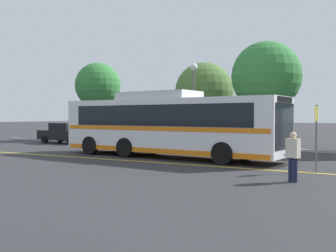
{
  "coord_description": "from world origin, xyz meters",
  "views": [
    {
      "loc": [
        10.82,
        -17.56,
        2.11
      ],
      "look_at": [
        1.09,
        -0.09,
        1.6
      ],
      "focal_mm": 42.0,
      "sensor_mm": 36.0,
      "label": 1
    }
  ],
  "objects_px": {
    "street_lamp": "(194,84)",
    "parked_car_2": "(227,139)",
    "pedestrian_0": "(293,154)",
    "bus_stop_sign": "(316,130)",
    "transit_bus": "(168,124)",
    "tree_2": "(204,92)",
    "tree_3": "(266,76)",
    "parked_car_0": "(65,133)",
    "tree_0": "(98,86)",
    "parked_car_1": "(135,136)"
  },
  "relations": [
    {
      "from": "tree_2",
      "to": "tree_3",
      "type": "distance_m",
      "value": 6.1
    },
    {
      "from": "parked_car_1",
      "to": "parked_car_2",
      "type": "bearing_deg",
      "value": 89.77
    },
    {
      "from": "parked_car_0",
      "to": "tree_3",
      "type": "distance_m",
      "value": 15.57
    },
    {
      "from": "street_lamp",
      "to": "tree_3",
      "type": "xyz_separation_m",
      "value": [
        4.91,
        0.98,
        0.37
      ]
    },
    {
      "from": "parked_car_2",
      "to": "pedestrian_0",
      "type": "relative_size",
      "value": 2.87
    },
    {
      "from": "tree_3",
      "to": "parked_car_0",
      "type": "bearing_deg",
      "value": -165.6
    },
    {
      "from": "transit_bus",
      "to": "parked_car_0",
      "type": "relative_size",
      "value": 2.89
    },
    {
      "from": "street_lamp",
      "to": "tree_3",
      "type": "bearing_deg",
      "value": 11.27
    },
    {
      "from": "transit_bus",
      "to": "tree_2",
      "type": "distance_m",
      "value": 11.83
    },
    {
      "from": "bus_stop_sign",
      "to": "tree_2",
      "type": "bearing_deg",
      "value": -136.28
    },
    {
      "from": "parked_car_1",
      "to": "bus_stop_sign",
      "type": "height_order",
      "value": "bus_stop_sign"
    },
    {
      "from": "tree_0",
      "to": "street_lamp",
      "type": "bearing_deg",
      "value": -10.73
    },
    {
      "from": "tree_0",
      "to": "pedestrian_0",
      "type": "bearing_deg",
      "value": -36.3
    },
    {
      "from": "transit_bus",
      "to": "parked_car_0",
      "type": "bearing_deg",
      "value": -107.8
    },
    {
      "from": "transit_bus",
      "to": "parked_car_0",
      "type": "distance_m",
      "value": 13.02
    },
    {
      "from": "pedestrian_0",
      "to": "tree_3",
      "type": "xyz_separation_m",
      "value": [
        -4.52,
        13.5,
        3.88
      ]
    },
    {
      "from": "parked_car_2",
      "to": "tree_0",
      "type": "bearing_deg",
      "value": 75.09
    },
    {
      "from": "transit_bus",
      "to": "parked_car_1",
      "type": "distance_m",
      "value": 7.38
    },
    {
      "from": "tree_2",
      "to": "bus_stop_sign",
      "type": "bearing_deg",
      "value": -51.71
    },
    {
      "from": "tree_3",
      "to": "bus_stop_sign",
      "type": "bearing_deg",
      "value": -66.0
    },
    {
      "from": "tree_2",
      "to": "tree_0",
      "type": "bearing_deg",
      "value": -171.84
    },
    {
      "from": "parked_car_2",
      "to": "bus_stop_sign",
      "type": "xyz_separation_m",
      "value": [
        6.11,
        -6.96,
        0.89
      ]
    },
    {
      "from": "transit_bus",
      "to": "parked_car_2",
      "type": "relative_size",
      "value": 2.7
    },
    {
      "from": "transit_bus",
      "to": "parked_car_2",
      "type": "height_order",
      "value": "transit_bus"
    },
    {
      "from": "street_lamp",
      "to": "parked_car_2",
      "type": "bearing_deg",
      "value": -38.64
    },
    {
      "from": "parked_car_0",
      "to": "tree_0",
      "type": "distance_m",
      "value": 6.22
    },
    {
      "from": "parked_car_0",
      "to": "tree_0",
      "type": "bearing_deg",
      "value": -172.64
    },
    {
      "from": "parked_car_1",
      "to": "parked_car_2",
      "type": "height_order",
      "value": "parked_car_1"
    },
    {
      "from": "pedestrian_0",
      "to": "tree_0",
      "type": "height_order",
      "value": "tree_0"
    },
    {
      "from": "tree_0",
      "to": "tree_2",
      "type": "bearing_deg",
      "value": 8.16
    },
    {
      "from": "bus_stop_sign",
      "to": "street_lamp",
      "type": "xyz_separation_m",
      "value": [
        -9.73,
        9.85,
        2.83
      ]
    },
    {
      "from": "parked_car_1",
      "to": "tree_3",
      "type": "relative_size",
      "value": 0.58
    },
    {
      "from": "parked_car_0",
      "to": "transit_bus",
      "type": "bearing_deg",
      "value": 66.73
    },
    {
      "from": "parked_car_2",
      "to": "tree_2",
      "type": "relative_size",
      "value": 0.72
    },
    {
      "from": "parked_car_2",
      "to": "pedestrian_0",
      "type": "height_order",
      "value": "pedestrian_0"
    },
    {
      "from": "pedestrian_0",
      "to": "bus_stop_sign",
      "type": "bearing_deg",
      "value": -73.9
    },
    {
      "from": "parked_car_2",
      "to": "tree_2",
      "type": "distance_m",
      "value": 8.26
    },
    {
      "from": "parked_car_2",
      "to": "street_lamp",
      "type": "height_order",
      "value": "street_lamp"
    },
    {
      "from": "pedestrian_0",
      "to": "tree_2",
      "type": "distance_m",
      "value": 19.06
    },
    {
      "from": "parked_car_0",
      "to": "bus_stop_sign",
      "type": "xyz_separation_m",
      "value": [
        19.4,
        -7.09,
        0.81
      ]
    },
    {
      "from": "parked_car_0",
      "to": "tree_2",
      "type": "bearing_deg",
      "value": 124.06
    },
    {
      "from": "street_lamp",
      "to": "tree_2",
      "type": "xyz_separation_m",
      "value": [
        -0.67,
        3.33,
        -0.37
      ]
    },
    {
      "from": "transit_bus",
      "to": "tree_0",
      "type": "height_order",
      "value": "tree_0"
    },
    {
      "from": "pedestrian_0",
      "to": "tree_0",
      "type": "xyz_separation_m",
      "value": [
        -19.71,
        14.47,
        3.89
      ]
    },
    {
      "from": "parked_car_0",
      "to": "tree_0",
      "type": "xyz_separation_m",
      "value": [
        -0.61,
        4.71,
        4.01
      ]
    },
    {
      "from": "bus_stop_sign",
      "to": "tree_2",
      "type": "xyz_separation_m",
      "value": [
        -10.4,
        13.18,
        2.45
      ]
    },
    {
      "from": "pedestrian_0",
      "to": "street_lamp",
      "type": "distance_m",
      "value": 16.07
    },
    {
      "from": "street_lamp",
      "to": "tree_0",
      "type": "bearing_deg",
      "value": 169.27
    },
    {
      "from": "tree_0",
      "to": "tree_3",
      "type": "relative_size",
      "value": 0.96
    },
    {
      "from": "pedestrian_0",
      "to": "bus_stop_sign",
      "type": "distance_m",
      "value": 2.78
    }
  ]
}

